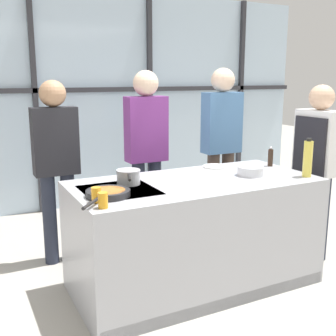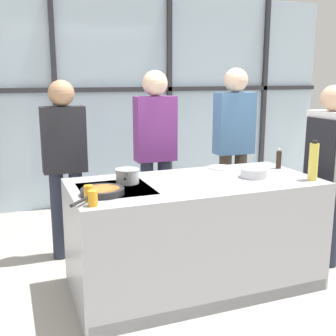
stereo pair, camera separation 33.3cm
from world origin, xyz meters
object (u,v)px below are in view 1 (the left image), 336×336
object	(u,v)px
spectator_center_left	(146,146)
juice_glass_near	(103,200)
spectator_far_left	(56,160)
mixing_bowl	(250,171)
juice_glass_far	(96,195)
chef	(316,162)
spectator_center_right	(221,139)
frying_pan	(108,193)
oil_bottle	(308,159)
pepper_grinder	(270,157)
white_plate	(215,167)
saucepan	(128,177)

from	to	relation	value
spectator_center_left	juice_glass_near	size ratio (longest dim) A/B	17.39
spectator_far_left	juice_glass_near	distance (m)	1.32
mixing_bowl	juice_glass_far	bearing A→B (deg)	-173.18
chef	spectator_center_right	world-z (taller)	spectator_center_right
spectator_far_left	frying_pan	xyz separation A→B (m)	(0.11, -1.09, -0.05)
spectator_center_right	oil_bottle	size ratio (longest dim) A/B	5.59
spectator_center_left	juice_glass_far	size ratio (longest dim) A/B	17.39
pepper_grinder	juice_glass_near	world-z (taller)	pepper_grinder
spectator_center_right	juice_glass_far	size ratio (longest dim) A/B	17.68
spectator_center_left	spectator_center_right	bearing A→B (deg)	-180.00
chef	spectator_far_left	bearing A→B (deg)	66.40
frying_pan	mixing_bowl	bearing A→B (deg)	3.11
frying_pan	juice_glass_near	world-z (taller)	juice_glass_near
spectator_far_left	juice_glass_far	world-z (taller)	spectator_far_left
oil_bottle	white_plate	bearing A→B (deg)	125.99
spectator_far_left	spectator_center_left	bearing A→B (deg)	180.00
mixing_bowl	juice_glass_far	world-z (taller)	juice_glass_far
saucepan	pepper_grinder	size ratio (longest dim) A/B	1.82
mixing_bowl	juice_glass_far	xyz separation A→B (m)	(-1.38, -0.17, 0.01)
spectator_far_left	spectator_center_left	size ratio (longest dim) A/B	0.95
juice_glass_far	mixing_bowl	bearing A→B (deg)	6.82
saucepan	chef	bearing A→B (deg)	-3.84
chef	spectator_center_right	distance (m)	1.05
spectator_center_right	pepper_grinder	xyz separation A→B (m)	(0.01, -0.80, -0.06)
juice_glass_far	frying_pan	bearing A→B (deg)	40.99
frying_pan	pepper_grinder	xyz separation A→B (m)	(1.67, 0.29, 0.06)
spectator_center_left	spectator_center_right	size ratio (longest dim) A/B	0.98
spectator_center_left	white_plate	world-z (taller)	spectator_center_left
white_plate	pepper_grinder	xyz separation A→B (m)	(0.48, -0.18, 0.08)
frying_pan	pepper_grinder	distance (m)	1.70
chef	spectator_center_right	bearing A→B (deg)	23.63
spectator_center_right	mixing_bowl	xyz separation A→B (m)	(-0.39, -1.02, -0.11)
oil_bottle	spectator_center_left	bearing A→B (deg)	125.06
spectator_center_right	saucepan	size ratio (longest dim) A/B	5.39
oil_bottle	juice_glass_near	size ratio (longest dim) A/B	3.16
spectator_far_left	juice_glass_near	xyz separation A→B (m)	(0.00, -1.32, -0.03)
pepper_grinder	juice_glass_far	bearing A→B (deg)	-167.70
oil_bottle	pepper_grinder	xyz separation A→B (m)	(0.01, 0.47, -0.07)
saucepan	juice_glass_near	xyz separation A→B (m)	(-0.36, -0.49, -0.01)
juice_glass_near	mixing_bowl	bearing A→B (deg)	12.45
mixing_bowl	oil_bottle	xyz separation A→B (m)	(0.39, -0.24, 0.11)
mixing_bowl	juice_glass_near	xyz separation A→B (m)	(-1.38, -0.31, 0.01)
oil_bottle	saucepan	bearing A→B (deg)	163.14
mixing_bowl	spectator_far_left	bearing A→B (deg)	143.62
oil_bottle	juice_glass_near	world-z (taller)	oil_bottle
chef	spectator_center_left	distance (m)	1.62
spectator_center_left	frying_pan	bearing A→B (deg)	54.52
frying_pan	white_plate	world-z (taller)	frying_pan
spectator_far_left	oil_bottle	distance (m)	2.18
spectator_center_left	pepper_grinder	bearing A→B (deg)	138.40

